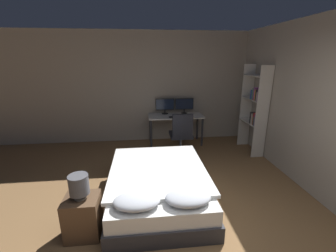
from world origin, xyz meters
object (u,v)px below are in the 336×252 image
(desk, at_px, (176,119))
(bookshelf, at_px, (256,106))
(keyboard, at_px, (177,117))
(computer_mouse, at_px, (188,116))
(office_chair, at_px, (181,137))
(monitor_right, at_px, (184,105))
(bed, at_px, (159,186))
(bedside_lamp, at_px, (79,185))
(monitor_left, at_px, (165,105))
(nightstand, at_px, (83,217))

(desk, distance_m, bookshelf, 1.86)
(keyboard, xyz_separation_m, computer_mouse, (0.27, 0.00, 0.01))
(computer_mouse, relative_size, office_chair, 0.07)
(bookshelf, bearing_deg, office_chair, 177.88)
(desk, relative_size, bookshelf, 0.69)
(desk, distance_m, monitor_right, 0.45)
(monitor_right, bearing_deg, bed, -108.41)
(bedside_lamp, height_order, bookshelf, bookshelf)
(bed, xyz_separation_m, monitor_left, (0.35, 2.52, 0.70))
(desk, distance_m, keyboard, 0.22)
(monitor_right, relative_size, bookshelf, 0.24)
(bedside_lamp, distance_m, monitor_left, 3.38)
(nightstand, distance_m, bedside_lamp, 0.43)
(nightstand, xyz_separation_m, computer_mouse, (1.82, 2.73, 0.48))
(monitor_right, bearing_deg, monitor_left, 180.00)
(bedside_lamp, bearing_deg, monitor_left, 67.37)
(bedside_lamp, bearing_deg, desk, 62.14)
(desk, xyz_separation_m, office_chair, (0.03, -0.67, -0.24))
(bed, bearing_deg, office_chair, 69.37)
(bedside_lamp, xyz_separation_m, bookshelf, (3.19, 2.19, 0.38))
(bed, relative_size, office_chair, 2.02)
(desk, bearing_deg, nightstand, -117.86)
(monitor_right, xyz_separation_m, computer_mouse, (0.03, -0.38, -0.20))
(keyboard, bearing_deg, bookshelf, -18.14)
(monitor_left, xyz_separation_m, monitor_right, (0.49, 0.00, 0.00))
(bed, relative_size, computer_mouse, 27.60)
(bookshelf, bearing_deg, nightstand, -145.54)
(computer_mouse, xyz_separation_m, bookshelf, (1.38, -0.54, 0.33))
(desk, relative_size, office_chair, 1.40)
(monitor_right, height_order, keyboard, monitor_right)
(office_chair, bearing_deg, monitor_right, 76.02)
(bedside_lamp, relative_size, office_chair, 0.31)
(bedside_lamp, bearing_deg, bed, 32.17)
(desk, bearing_deg, monitor_right, 38.08)
(office_chair, bearing_deg, bed, -110.63)
(computer_mouse, bearing_deg, monitor_left, 143.55)
(bed, distance_m, nightstand, 1.13)
(bedside_lamp, relative_size, computer_mouse, 4.21)
(monitor_left, bearing_deg, computer_mouse, -36.45)
(desk, bearing_deg, computer_mouse, -34.92)
(bedside_lamp, bearing_deg, nightstand, 0.00)
(bed, xyz_separation_m, bookshelf, (2.24, 1.59, 0.83))
(office_chair, bearing_deg, bookshelf, -2.12)
(bed, relative_size, nightstand, 3.76)
(bedside_lamp, distance_m, computer_mouse, 3.28)
(bed, bearing_deg, desk, 75.72)
(bedside_lamp, height_order, computer_mouse, bedside_lamp)
(keyboard, height_order, bookshelf, bookshelf)
(office_chair, bearing_deg, desk, 92.66)
(computer_mouse, bearing_deg, nightstand, -123.60)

